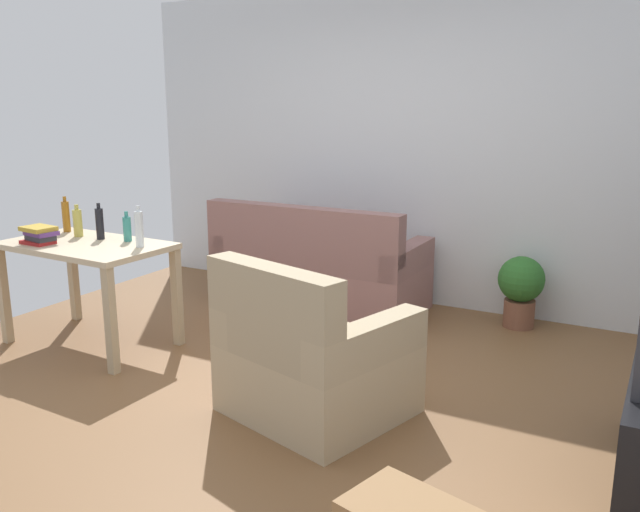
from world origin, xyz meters
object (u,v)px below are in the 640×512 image
(desk, at_px, (87,258))
(bottle_clear, at_px, (139,229))
(bottle_squat, at_px, (78,223))
(bottle_tall, at_px, (127,228))
(book_stack, at_px, (40,235))
(bottle_amber, at_px, (66,216))
(armchair, at_px, (311,361))
(bottle_dark, at_px, (100,223))
(couch, at_px, (317,273))
(potted_plant, at_px, (521,286))

(desk, relative_size, bottle_clear, 4.24)
(bottle_squat, xyz_separation_m, bottle_tall, (0.45, 0.05, -0.01))
(book_stack, bearing_deg, desk, 33.73)
(bottle_amber, distance_m, bottle_squat, 0.24)
(armchair, distance_m, book_stack, 2.29)
(bottle_dark, bearing_deg, bottle_amber, 169.66)
(couch, xyz_separation_m, bottle_amber, (-1.48, -1.34, 0.57))
(bottle_squat, relative_size, bottle_dark, 0.90)
(potted_plant, distance_m, book_stack, 3.62)
(armchair, distance_m, bottle_amber, 2.52)
(couch, xyz_separation_m, desk, (-1.03, -1.56, 0.34))
(desk, bearing_deg, bottle_squat, 150.18)
(bottle_squat, bearing_deg, bottle_tall, 5.90)
(potted_plant, distance_m, armchair, 2.21)
(bottle_clear, bearing_deg, bottle_amber, 170.89)
(armchair, bearing_deg, bottle_amber, 5.21)
(desk, distance_m, armchair, 2.01)
(bottle_dark, distance_m, bottle_clear, 0.45)
(couch, relative_size, book_stack, 6.59)
(couch, distance_m, bottle_clear, 1.70)
(bottle_clear, bearing_deg, bottle_squat, 175.26)
(bottle_amber, height_order, bottle_clear, bottle_clear)
(potted_plant, xyz_separation_m, bottle_amber, (-3.13, -1.65, 0.55))
(desk, xyz_separation_m, bottle_amber, (-0.45, 0.23, 0.23))
(bottle_squat, bearing_deg, book_stack, -96.84)
(bottle_amber, height_order, bottle_dark, bottle_amber)
(potted_plant, height_order, bottle_clear, bottle_clear)
(couch, bearing_deg, bottle_squat, 48.60)
(bottle_clear, xyz_separation_m, book_stack, (-0.70, -0.26, -0.06))
(bottle_squat, xyz_separation_m, bottle_dark, (0.22, 0.01, 0.01))
(potted_plant, xyz_separation_m, bottle_clear, (-2.24, -1.79, 0.56))
(bottle_tall, distance_m, book_stack, 0.61)
(bottle_amber, relative_size, bottle_clear, 0.95)
(bottle_dark, bearing_deg, book_stack, -129.10)
(bottle_amber, height_order, bottle_tall, bottle_amber)
(armchair, relative_size, bottle_squat, 4.54)
(potted_plant, xyz_separation_m, bottle_squat, (-2.91, -1.74, 0.53))
(bottle_squat, bearing_deg, armchair, -9.30)
(desk, xyz_separation_m, potted_plant, (2.69, 1.88, -0.32))
(potted_plant, bearing_deg, couch, -169.30)
(bottle_amber, bearing_deg, bottle_squat, -21.37)
(couch, bearing_deg, bottle_tall, 59.69)
(couch, height_order, armchair, same)
(couch, bearing_deg, potted_plant, -169.30)
(bottle_amber, height_order, book_stack, bottle_amber)
(bottle_squat, bearing_deg, bottle_amber, 158.63)
(armchair, relative_size, bottle_amber, 3.97)
(bottle_tall, height_order, book_stack, bottle_tall)
(bottle_tall, relative_size, book_stack, 0.81)
(bottle_dark, height_order, bottle_tall, bottle_dark)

